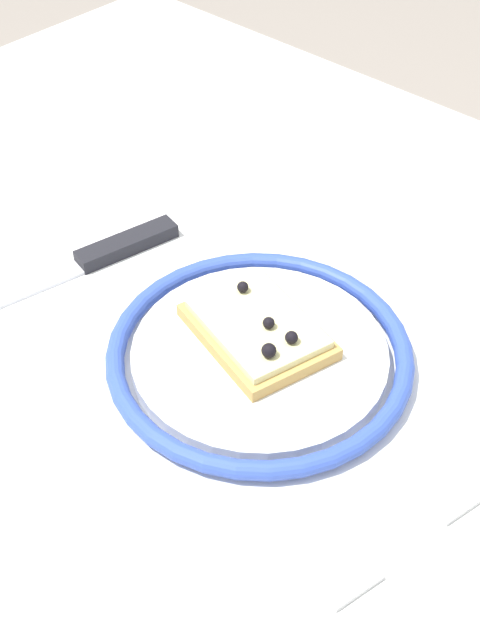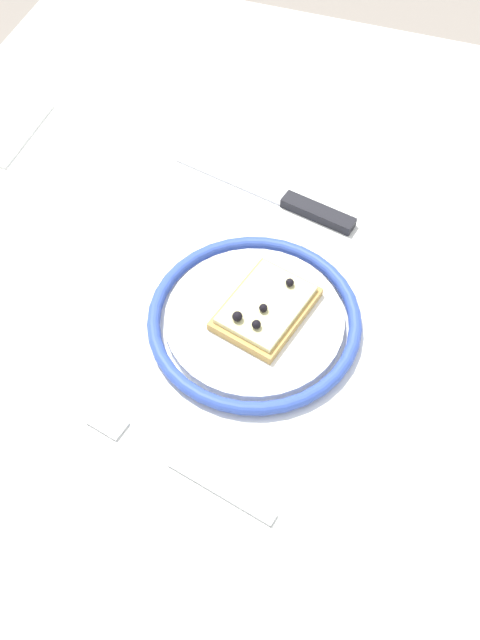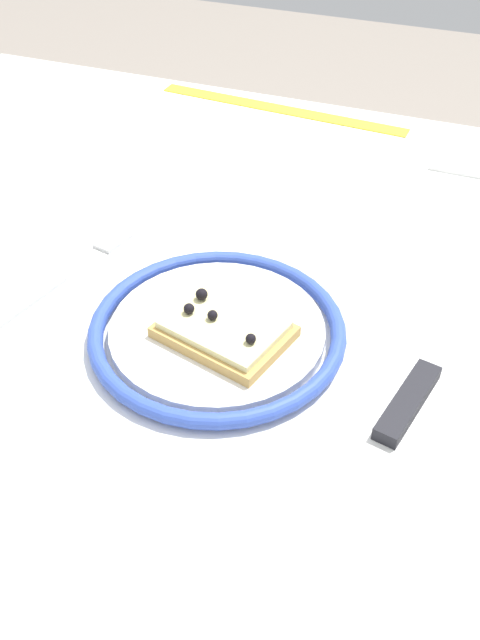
# 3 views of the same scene
# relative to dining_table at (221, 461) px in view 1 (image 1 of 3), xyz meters

# --- Properties ---
(dining_table) EXTENTS (1.13, 0.91, 0.72)m
(dining_table) POSITION_rel_dining_table_xyz_m (0.00, 0.00, 0.00)
(dining_table) COLOR white
(dining_table) RESTS_ON ground_plane
(plate) EXTENTS (0.22, 0.22, 0.02)m
(plate) POSITION_rel_dining_table_xyz_m (0.00, -0.04, 0.09)
(plate) COLOR white
(plate) RESTS_ON dining_table
(pizza_slice_near) EXTENTS (0.12, 0.10, 0.03)m
(pizza_slice_near) POSITION_rel_dining_table_xyz_m (0.01, -0.05, 0.10)
(pizza_slice_near) COLOR tan
(pizza_slice_near) RESTS_ON plate
(knife) EXTENTS (0.07, 0.24, 0.01)m
(knife) POSITION_rel_dining_table_xyz_m (0.18, -0.03, 0.08)
(knife) COLOR silver
(knife) RESTS_ON dining_table
(fork) EXTENTS (0.06, 0.20, 0.00)m
(fork) POSITION_rel_dining_table_xyz_m (-0.17, -0.02, 0.08)
(fork) COLOR #BBBBBB
(fork) RESTS_ON dining_table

